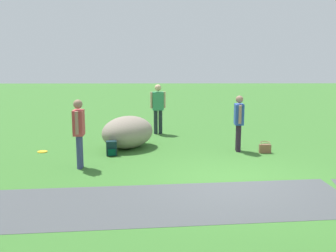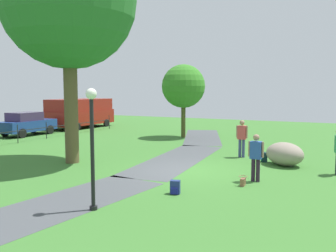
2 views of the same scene
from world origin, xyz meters
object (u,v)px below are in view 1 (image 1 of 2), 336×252
Objects in this scene: man_near_boulder at (158,105)px; backpack_by_boulder at (111,149)px; passerby_on_path at (79,129)px; lawn_boulder at (128,132)px; woman_with_handbag at (239,119)px; frisbee_on_grass at (42,152)px; handbag_on_grass at (265,148)px.

man_near_boulder is 3.19m from backpack_by_boulder.
passerby_on_path is 4.22× the size of backpack_by_boulder.
lawn_boulder is 3.22m from woman_with_handbag.
frisbee_on_grass is at bearing 0.69° from woman_with_handbag.
woman_with_handbag is 5.60m from frisbee_on_grass.
backpack_by_boulder is 2.04m from frisbee_on_grass.
backpack_by_boulder is at bearing 168.81° from frisbee_on_grass.
backpack_by_boulder is (1.23, 2.84, -0.77)m from man_near_boulder.
lawn_boulder is 1.24× the size of passerby_on_path.
man_near_boulder reaches higher than frisbee_on_grass.
woman_with_handbag is 4.86× the size of handbag_on_grass.
passerby_on_path is (0.99, 2.04, 0.51)m from lawn_boulder.
lawn_boulder is 6.45× the size of handbag_on_grass.
backpack_by_boulder is (-0.62, -1.17, -0.78)m from passerby_on_path.
woman_with_handbag is 5.70× the size of frisbee_on_grass.
woman_with_handbag is at bearing -179.31° from frisbee_on_grass.
handbag_on_grass is (-0.72, 0.22, -0.77)m from woman_with_handbag.
lawn_boulder is 1.33× the size of woman_with_handbag.
man_near_boulder is (-0.86, -1.97, 0.50)m from lawn_boulder.
backpack_by_boulder is (0.37, 0.87, -0.27)m from lawn_boulder.
lawn_boulder is at bearing -7.41° from woman_with_handbag.
passerby_on_path reaches higher than backpack_by_boulder.
passerby_on_path is 5.18× the size of handbag_on_grass.
handbag_on_grass reaches higher than frisbee_on_grass.
frisbee_on_grass is at bearing -48.72° from passerby_on_path.
man_near_boulder is 5.13× the size of handbag_on_grass.
backpack_by_boulder is (4.24, 0.24, 0.05)m from handbag_on_grass.
passerby_on_path is at bearing 131.28° from frisbee_on_grass.
man_near_boulder is at bearing -40.76° from handbag_on_grass.
lawn_boulder is 1.26× the size of man_near_boulder.
woman_with_handbag is 4.46m from passerby_on_path.
passerby_on_path reaches higher than lawn_boulder.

